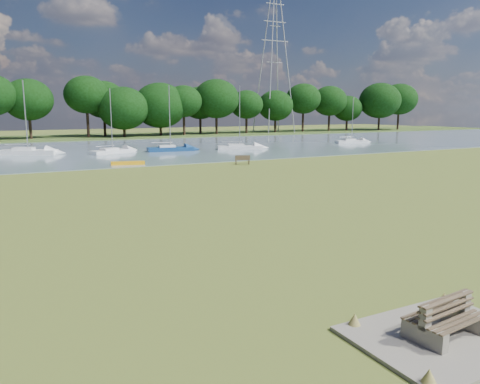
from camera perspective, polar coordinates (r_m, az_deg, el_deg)
name	(u,v)px	position (r m, az deg, el deg)	size (l,w,h in m)	color
ground	(206,218)	(23.35, -4.12, -3.20)	(220.00, 220.00, 0.00)	olive
river	(75,151)	(63.73, -19.43, 4.69)	(220.00, 40.00, 0.10)	slate
far_bank	(50,138)	(93.46, -22.14, 6.06)	(220.00, 20.00, 0.40)	#4C6626
concrete_pad	(443,337)	(12.51, 23.55, -15.90)	(4.20, 3.20, 0.10)	gray
bench_pair	(445,319)	(12.32, 23.71, -13.98)	(1.96, 1.28, 1.00)	gray
riverbank_bench	(242,160)	(45.86, 0.30, 3.95)	(1.53, 0.96, 0.91)	brown
kayak	(128,163)	(46.53, -13.51, 3.45)	(3.18, 0.74, 0.32)	#F4A60F
pylon	(275,40)	(107.80, 4.25, 18.01)	(6.83, 4.78, 32.57)	#A9A9A9
tree_line	(99,101)	(90.56, -16.83, 10.60)	(159.43, 9.55, 11.56)	black
sailboat_1	(27,150)	(60.76, -24.49, 4.66)	(6.65, 4.31, 8.61)	white
sailboat_2	(112,150)	(58.97, -15.32, 4.96)	(5.91, 3.83, 7.72)	white
sailboat_3	(239,146)	(63.00, -0.11, 5.64)	(6.15, 3.63, 8.32)	white
sailboat_4	(351,141)	(76.09, 13.42, 6.13)	(5.41, 2.50, 7.10)	white
sailboat_5	(170,147)	(60.51, -8.54, 5.40)	(5.98, 2.31, 8.25)	navy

